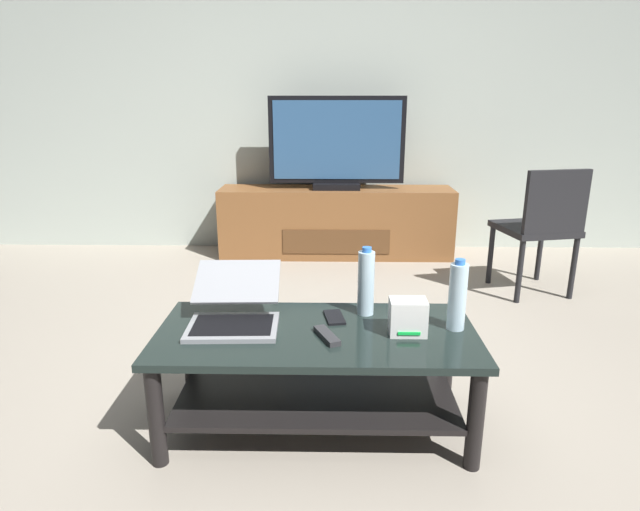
{
  "coord_description": "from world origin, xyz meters",
  "views": [
    {
      "loc": [
        0.04,
        -2.07,
        1.29
      ],
      "look_at": [
        -0.0,
        0.3,
        0.57
      ],
      "focal_mm": 29.86,
      "sensor_mm": 36.0,
      "label": 1
    }
  ],
  "objects_px": {
    "media_cabinet": "(336,222)",
    "water_bottle_far": "(457,296)",
    "television": "(337,145)",
    "router_box": "(408,317)",
    "water_bottle_near": "(366,283)",
    "cell_phone": "(334,317)",
    "dining_chair": "(542,224)",
    "tv_remote": "(327,336)",
    "coffee_table": "(317,361)",
    "laptop": "(235,308)"
  },
  "relations": [
    {
      "from": "media_cabinet",
      "to": "water_bottle_far",
      "type": "height_order",
      "value": "water_bottle_far"
    },
    {
      "from": "media_cabinet",
      "to": "television",
      "type": "relative_size",
      "value": 1.77
    },
    {
      "from": "media_cabinet",
      "to": "router_box",
      "type": "distance_m",
      "value": 2.46
    },
    {
      "from": "water_bottle_near",
      "to": "cell_phone",
      "type": "distance_m",
      "value": 0.19
    },
    {
      "from": "media_cabinet",
      "to": "television",
      "type": "bearing_deg",
      "value": -90.0
    },
    {
      "from": "media_cabinet",
      "to": "cell_phone",
      "type": "bearing_deg",
      "value": -90.76
    },
    {
      "from": "dining_chair",
      "to": "router_box",
      "type": "distance_m",
      "value": 1.88
    },
    {
      "from": "water_bottle_near",
      "to": "cell_phone",
      "type": "height_order",
      "value": "water_bottle_near"
    },
    {
      "from": "media_cabinet",
      "to": "water_bottle_near",
      "type": "relative_size",
      "value": 6.63
    },
    {
      "from": "cell_phone",
      "to": "tv_remote",
      "type": "height_order",
      "value": "tv_remote"
    },
    {
      "from": "coffee_table",
      "to": "water_bottle_far",
      "type": "height_order",
      "value": "water_bottle_far"
    },
    {
      "from": "laptop",
      "to": "tv_remote",
      "type": "bearing_deg",
      "value": -21.27
    },
    {
      "from": "dining_chair",
      "to": "router_box",
      "type": "height_order",
      "value": "dining_chair"
    },
    {
      "from": "media_cabinet",
      "to": "cell_phone",
      "type": "distance_m",
      "value": 2.3
    },
    {
      "from": "router_box",
      "to": "tv_remote",
      "type": "bearing_deg",
      "value": -171.37
    },
    {
      "from": "cell_phone",
      "to": "water_bottle_near",
      "type": "bearing_deg",
      "value": 12.87
    },
    {
      "from": "cell_phone",
      "to": "television",
      "type": "bearing_deg",
      "value": 79.35
    },
    {
      "from": "router_box",
      "to": "water_bottle_far",
      "type": "distance_m",
      "value": 0.21
    },
    {
      "from": "router_box",
      "to": "tv_remote",
      "type": "xyz_separation_m",
      "value": [
        -0.3,
        -0.05,
        -0.06
      ]
    },
    {
      "from": "television",
      "to": "water_bottle_far",
      "type": "relative_size",
      "value": 3.82
    },
    {
      "from": "media_cabinet",
      "to": "water_bottle_near",
      "type": "bearing_deg",
      "value": -87.53
    },
    {
      "from": "dining_chair",
      "to": "water_bottle_far",
      "type": "distance_m",
      "value": 1.73
    },
    {
      "from": "coffee_table",
      "to": "water_bottle_near",
      "type": "xyz_separation_m",
      "value": [
        0.2,
        0.17,
        0.27
      ]
    },
    {
      "from": "router_box",
      "to": "water_bottle_near",
      "type": "bearing_deg",
      "value": 127.6
    },
    {
      "from": "router_box",
      "to": "water_bottle_near",
      "type": "distance_m",
      "value": 0.25
    },
    {
      "from": "television",
      "to": "laptop",
      "type": "xyz_separation_m",
      "value": [
        -0.43,
        -2.32,
        -0.43
      ]
    },
    {
      "from": "television",
      "to": "water_bottle_near",
      "type": "bearing_deg",
      "value": -87.5
    },
    {
      "from": "coffee_table",
      "to": "cell_phone",
      "type": "bearing_deg",
      "value": 59.49
    },
    {
      "from": "coffee_table",
      "to": "media_cabinet",
      "type": "bearing_deg",
      "value": 87.63
    },
    {
      "from": "router_box",
      "to": "tv_remote",
      "type": "relative_size",
      "value": 0.86
    },
    {
      "from": "television",
      "to": "water_bottle_near",
      "type": "distance_m",
      "value": 2.25
    },
    {
      "from": "dining_chair",
      "to": "water_bottle_near",
      "type": "xyz_separation_m",
      "value": [
        -1.23,
        -1.34,
        0.07
      ]
    },
    {
      "from": "coffee_table",
      "to": "router_box",
      "type": "xyz_separation_m",
      "value": [
        0.34,
        -0.02,
        0.2
      ]
    },
    {
      "from": "media_cabinet",
      "to": "laptop",
      "type": "bearing_deg",
      "value": -100.31
    },
    {
      "from": "dining_chair",
      "to": "router_box",
      "type": "xyz_separation_m",
      "value": [
        -1.08,
        -1.53,
        0.0
      ]
    },
    {
      "from": "dining_chair",
      "to": "water_bottle_near",
      "type": "distance_m",
      "value": 1.82
    },
    {
      "from": "water_bottle_near",
      "to": "laptop",
      "type": "bearing_deg",
      "value": -169.84
    },
    {
      "from": "dining_chair",
      "to": "water_bottle_near",
      "type": "height_order",
      "value": "dining_chair"
    },
    {
      "from": "media_cabinet",
      "to": "tv_remote",
      "type": "xyz_separation_m",
      "value": [
        -0.06,
        -2.48,
        0.15
      ]
    },
    {
      "from": "television",
      "to": "dining_chair",
      "type": "relative_size",
      "value": 1.26
    },
    {
      "from": "laptop",
      "to": "router_box",
      "type": "bearing_deg",
      "value": -8.2
    },
    {
      "from": "television",
      "to": "router_box",
      "type": "relative_size",
      "value": 7.76
    },
    {
      "from": "television",
      "to": "router_box",
      "type": "xyz_separation_m",
      "value": [
        0.24,
        -2.41,
        -0.42
      ]
    },
    {
      "from": "laptop",
      "to": "router_box",
      "type": "height_order",
      "value": "laptop"
    },
    {
      "from": "water_bottle_far",
      "to": "tv_remote",
      "type": "distance_m",
      "value": 0.52
    },
    {
      "from": "coffee_table",
      "to": "water_bottle_far",
      "type": "xyz_separation_m",
      "value": [
        0.54,
        0.03,
        0.26
      ]
    },
    {
      "from": "water_bottle_far",
      "to": "tv_remote",
      "type": "bearing_deg",
      "value": -169.09
    },
    {
      "from": "water_bottle_near",
      "to": "water_bottle_far",
      "type": "xyz_separation_m",
      "value": [
        0.34,
        -0.14,
        -0.0
      ]
    },
    {
      "from": "water_bottle_far",
      "to": "cell_phone",
      "type": "height_order",
      "value": "water_bottle_far"
    },
    {
      "from": "media_cabinet",
      "to": "router_box",
      "type": "relative_size",
      "value": 13.71
    }
  ]
}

